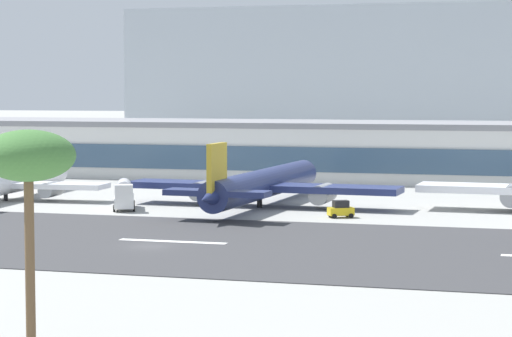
# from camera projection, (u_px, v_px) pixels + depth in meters

# --- Properties ---
(ground_plane) EXTENTS (1400.00, 1400.00, 0.00)m
(ground_plane) POSITION_uv_depth(u_px,v_px,m) (150.00, 247.00, 108.33)
(ground_plane) COLOR #9E9E99
(runway_strip) EXTENTS (800.00, 40.15, 0.08)m
(runway_strip) POSITION_uv_depth(u_px,v_px,m) (163.00, 241.00, 112.08)
(runway_strip) COLOR #38383A
(runway_strip) RESTS_ON ground_plane
(runway_centreline_dash_4) EXTENTS (12.00, 1.20, 0.01)m
(runway_centreline_dash_4) POSITION_uv_depth(u_px,v_px,m) (173.00, 241.00, 111.80)
(runway_centreline_dash_4) COLOR white
(runway_centreline_dash_4) RESTS_ON runway_strip
(terminal_building) EXTENTS (178.63, 26.17, 10.52)m
(terminal_building) POSITION_uv_depth(u_px,v_px,m) (349.00, 150.00, 192.28)
(terminal_building) COLOR silver
(terminal_building) RESTS_ON ground_plane
(distant_hotel_block) EXTENTS (113.11, 29.70, 39.24)m
(distant_hotel_block) POSITION_uv_depth(u_px,v_px,m) (330.00, 79.00, 296.71)
(distant_hotel_block) COLOR #A8B2BC
(distant_hotel_block) RESTS_ON ground_plane
(airliner_blue_tail_gate_0) EXTENTS (30.33, 38.73, 8.08)m
(airliner_blue_tail_gate_0) POSITION_uv_depth(u_px,v_px,m) (6.00, 183.00, 154.36)
(airliner_blue_tail_gate_0) COLOR silver
(airliner_blue_tail_gate_0) RESTS_ON ground_plane
(airliner_gold_tail_gate_1) EXTENTS (39.03, 46.51, 9.70)m
(airliner_gold_tail_gate_1) POSITION_uv_depth(u_px,v_px,m) (260.00, 185.00, 145.19)
(airliner_gold_tail_gate_1) COLOR navy
(airliner_gold_tail_gate_1) RESTS_ON ground_plane
(service_baggage_tug_0) EXTENTS (3.57, 3.04, 2.20)m
(service_baggage_tug_0) POSITION_uv_depth(u_px,v_px,m) (341.00, 209.00, 133.51)
(service_baggage_tug_0) COLOR gold
(service_baggage_tug_0) RESTS_ON ground_plane
(service_fuel_truck_1) EXTENTS (5.67, 8.85, 3.95)m
(service_fuel_truck_1) POSITION_uv_depth(u_px,v_px,m) (124.00, 194.00, 142.87)
(service_fuel_truck_1) COLOR white
(service_fuel_truck_1) RESTS_ON ground_plane
(palm_tree_2) EXTENTS (5.81, 5.81, 13.72)m
(palm_tree_2) POSITION_uv_depth(u_px,v_px,m) (28.00, 159.00, 64.19)
(palm_tree_2) COLOR brown
(palm_tree_2) RESTS_ON ground_plane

